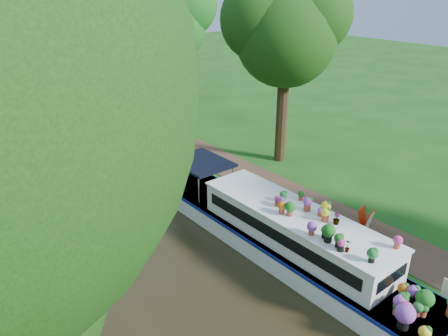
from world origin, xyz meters
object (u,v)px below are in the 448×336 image
pedestrian_pink (112,101)px  second_boat (83,122)px  plant_boat (295,239)px  sandwich_board (366,222)px

pedestrian_pink → second_boat: bearing=-158.0°
plant_boat → second_boat: 17.60m
sandwich_board → pedestrian_pink: bearing=79.2°
sandwich_board → plant_boat: bearing=160.5°
sandwich_board → pedestrian_pink: size_ratio=0.59×
sandwich_board → pedestrian_pink: 20.35m
second_boat → sandwich_board: size_ratio=6.62×
plant_boat → second_boat: plant_boat is taller
second_boat → pedestrian_pink: bearing=43.7°
second_boat → pedestrian_pink: pedestrian_pink is taller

